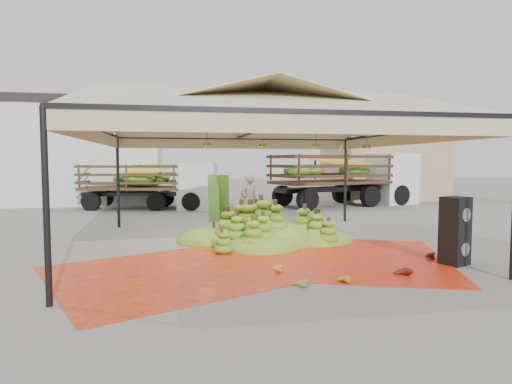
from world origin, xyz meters
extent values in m
plane|color=slate|center=(0.00, 0.00, 0.00)|extent=(90.00, 90.00, 0.00)
cylinder|color=black|center=(-4.00, -4.00, 1.50)|extent=(0.10, 0.10, 3.00)
cylinder|color=black|center=(-4.00, 4.00, 1.50)|extent=(0.10, 0.10, 3.00)
cylinder|color=black|center=(4.00, 4.00, 1.50)|extent=(0.10, 0.10, 3.00)
pyramid|color=#C9BD8E|center=(0.00, 0.00, 3.50)|extent=(8.00, 8.00, 1.00)
cube|color=black|center=(0.00, 0.00, 3.00)|extent=(8.00, 8.00, 0.08)
cube|color=#C9BD8E|center=(0.00, 0.00, 2.82)|extent=(8.00, 8.00, 0.36)
cube|color=silver|center=(-10.00, 14.00, 2.50)|extent=(14.00, 6.00, 5.00)
cube|color=black|center=(-10.00, 14.00, 5.20)|extent=(14.30, 6.30, 0.40)
cube|color=tan|center=(10.00, 13.00, 1.80)|extent=(6.00, 5.00, 3.60)
cube|color=navy|center=(10.00, 13.00, 3.85)|extent=(6.30, 5.30, 0.50)
cube|color=#D74F14|center=(-2.27, -2.40, 0.01)|extent=(5.48, 5.38, 0.01)
cube|color=red|center=(1.70, -1.68, 0.01)|extent=(5.57, 5.70, 0.01)
ellipsoid|color=#55851B|center=(0.38, 0.59, 0.54)|extent=(5.88, 5.24, 1.07)
ellipsoid|color=gold|center=(-0.23, -2.64, 0.11)|extent=(0.56, 0.49, 0.22)
ellipsoid|color=#B48C24|center=(0.77, -3.69, 0.10)|extent=(0.51, 0.44, 0.20)
ellipsoid|color=#602516|center=(3.41, -2.14, 0.11)|extent=(0.62, 0.58, 0.22)
ellipsoid|color=#591B14|center=(2.10, -3.46, 0.11)|extent=(0.62, 0.61, 0.22)
ellipsoid|color=#577F1A|center=(-0.03, -3.70, 0.10)|extent=(0.55, 0.51, 0.20)
ellipsoid|color=#5F841B|center=(-1.29, 0.56, 2.62)|extent=(0.24, 0.24, 0.20)
ellipsoid|color=#5F841B|center=(0.21, 0.56, 2.62)|extent=(0.24, 0.24, 0.20)
ellipsoid|color=#5F841B|center=(1.71, 0.56, 2.62)|extent=(0.24, 0.24, 0.20)
ellipsoid|color=#5F841B|center=(3.21, 0.56, 2.62)|extent=(0.24, 0.24, 0.20)
cube|color=black|center=(3.70, -2.74, 0.36)|extent=(0.66, 0.63, 0.72)
cube|color=black|center=(3.70, -2.74, 1.08)|extent=(0.66, 0.63, 0.72)
imported|color=gray|center=(0.24, 3.02, 0.90)|extent=(0.77, 0.65, 1.79)
cube|color=#4C3519|center=(-4.07, 9.93, 0.97)|extent=(4.92, 2.97, 0.11)
cube|color=silver|center=(-1.09, 9.35, 1.06)|extent=(2.02, 2.31, 2.12)
cylinder|color=black|center=(-5.88, 9.35, 0.41)|extent=(0.87, 0.43, 0.83)
cylinder|color=black|center=(-5.52, 11.15, 0.41)|extent=(0.87, 0.43, 0.83)
cylinder|color=black|center=(-2.99, 8.78, 0.41)|extent=(0.87, 0.43, 0.83)
cylinder|color=black|center=(-2.63, 10.59, 0.41)|extent=(0.87, 0.43, 0.83)
cylinder|color=black|center=(-1.45, 8.48, 0.41)|extent=(0.87, 0.43, 0.83)
cylinder|color=black|center=(-1.10, 10.28, 0.41)|extent=(0.87, 0.43, 0.83)
ellipsoid|color=#407518|center=(-4.07, 9.93, 1.43)|extent=(3.93, 2.34, 0.64)
cube|color=yellow|center=(-3.62, 9.84, 1.79)|extent=(2.16, 2.16, 0.23)
cube|color=#4D2919|center=(5.34, 9.20, 1.19)|extent=(6.16, 4.04, 0.14)
cube|color=silver|center=(8.94, 10.22, 1.30)|extent=(2.64, 2.95, 2.61)
cylinder|color=black|center=(3.69, 7.56, 0.51)|extent=(1.07, 0.60, 1.02)
cylinder|color=black|center=(3.07, 9.74, 0.51)|extent=(1.07, 0.60, 1.02)
cylinder|color=black|center=(7.18, 8.54, 0.51)|extent=(1.07, 0.60, 1.02)
cylinder|color=black|center=(6.56, 10.72, 0.51)|extent=(1.07, 0.60, 1.02)
cylinder|color=black|center=(9.03, 9.06, 0.51)|extent=(1.07, 0.60, 1.02)
cylinder|color=black|center=(8.42, 11.24, 0.51)|extent=(1.07, 0.60, 1.02)
ellipsoid|color=#316F17|center=(5.34, 9.20, 1.76)|extent=(4.91, 3.19, 0.79)
cube|color=yellow|center=(5.89, 9.36, 2.21)|extent=(2.79, 2.79, 0.28)
camera|label=1|loc=(-2.09, -10.78, 2.17)|focal=30.00mm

